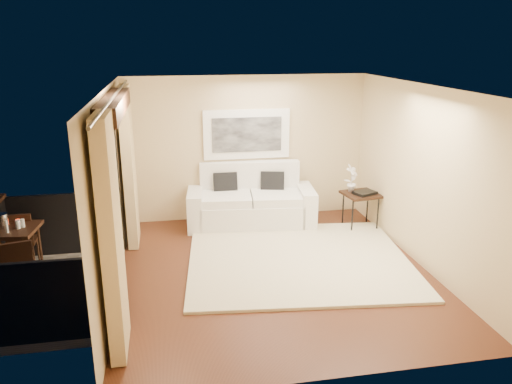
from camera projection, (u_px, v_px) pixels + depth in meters
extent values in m
plane|color=#502817|center=(275.00, 272.00, 7.44)|extent=(5.00, 5.00, 0.00)
plane|color=white|center=(277.00, 88.00, 6.64)|extent=(5.00, 5.00, 0.00)
plane|color=#C9B287|center=(247.00, 148.00, 9.39)|extent=(4.50, 0.00, 4.50)
plane|color=#C9B287|center=(334.00, 258.00, 4.69)|extent=(4.50, 0.00, 4.50)
plane|color=#C9B287|center=(423.00, 177.00, 7.43)|extent=(0.00, 5.00, 5.00)
plane|color=#C9B287|center=(121.00, 161.00, 8.39)|extent=(0.00, 2.70, 2.70)
plane|color=#C9B287|center=(94.00, 248.00, 4.91)|extent=(0.00, 2.70, 2.70)
plane|color=#C9B287|center=(103.00, 103.00, 6.30)|extent=(0.00, 2.40, 2.40)
cube|color=black|center=(113.00, 105.00, 6.33)|extent=(0.28, 2.40, 0.22)
cube|color=#605B56|center=(53.00, 294.00, 6.91)|extent=(1.80, 2.60, 0.12)
cube|color=black|center=(65.00, 224.00, 7.94)|extent=(1.80, 0.06, 1.00)
cube|color=black|center=(24.00, 304.00, 5.55)|extent=(1.80, 0.06, 1.00)
cube|color=#DABE86|center=(129.00, 167.00, 8.14)|extent=(0.16, 0.75, 2.62)
cube|color=#DABE86|center=(112.00, 239.00, 5.23)|extent=(0.16, 0.75, 2.62)
cylinder|color=#4C473F|center=(114.00, 96.00, 6.30)|extent=(0.04, 4.80, 0.04)
cube|color=white|center=(247.00, 134.00, 9.28)|extent=(1.62, 0.05, 0.92)
cube|color=black|center=(247.00, 135.00, 9.25)|extent=(1.30, 0.02, 0.64)
cube|color=beige|center=(298.00, 260.00, 7.79)|extent=(3.68, 3.29, 0.04)
cube|color=white|center=(251.00, 212.00, 9.27)|extent=(1.96, 1.18, 0.46)
cube|color=white|center=(250.00, 185.00, 9.51)|extent=(1.89, 0.43, 0.90)
cube|color=white|center=(196.00, 208.00, 9.16)|extent=(0.36, 1.01, 0.68)
cube|color=white|center=(306.00, 205.00, 9.31)|extent=(0.36, 1.01, 0.68)
cube|color=white|center=(227.00, 198.00, 9.11)|extent=(0.97, 0.97, 0.15)
cube|color=white|center=(276.00, 197.00, 9.18)|extent=(0.97, 0.97, 0.15)
cube|color=black|center=(225.00, 184.00, 9.29)|extent=(0.44, 0.21, 0.45)
cube|color=black|center=(272.00, 183.00, 9.36)|extent=(0.47, 0.30, 0.45)
cube|color=black|center=(361.00, 194.00, 9.01)|extent=(0.68, 0.68, 0.04)
cylinder|color=black|center=(352.00, 217.00, 8.84)|extent=(0.03, 0.03, 0.61)
cylinder|color=black|center=(378.00, 215.00, 8.92)|extent=(0.03, 0.03, 0.61)
cylinder|color=black|center=(343.00, 208.00, 9.29)|extent=(0.03, 0.03, 0.61)
cylinder|color=black|center=(367.00, 206.00, 9.37)|extent=(0.03, 0.03, 0.61)
cube|color=black|center=(365.00, 193.00, 8.95)|extent=(0.46, 0.40, 0.05)
imported|color=white|center=(352.00, 178.00, 9.02)|extent=(0.32, 0.31, 0.51)
cube|color=black|center=(12.00, 230.00, 6.98)|extent=(0.73, 0.73, 0.05)
cylinder|color=black|center=(31.00, 262.00, 6.89)|extent=(0.04, 0.04, 0.73)
cylinder|color=black|center=(1.00, 250.00, 7.31)|extent=(0.04, 0.04, 0.73)
cylinder|color=black|center=(40.00, 247.00, 7.40)|extent=(0.04, 0.04, 0.73)
cube|color=black|center=(23.00, 241.00, 7.51)|extent=(0.40, 0.40, 0.05)
cube|color=black|center=(18.00, 231.00, 7.28)|extent=(0.39, 0.06, 0.50)
cylinder|color=black|center=(38.00, 249.00, 7.75)|extent=(0.03, 0.03, 0.39)
cylinder|color=black|center=(17.00, 251.00, 7.68)|extent=(0.03, 0.03, 0.39)
cylinder|color=black|center=(34.00, 257.00, 7.46)|extent=(0.03, 0.03, 0.39)
cylinder|color=black|center=(12.00, 259.00, 7.39)|extent=(0.03, 0.03, 0.39)
cube|color=black|center=(18.00, 289.00, 5.98)|extent=(0.51, 0.51, 0.05)
cube|color=black|center=(15.00, 264.00, 6.07)|extent=(0.42, 0.15, 0.55)
cylinder|color=black|center=(5.00, 317.00, 5.83)|extent=(0.03, 0.03, 0.43)
cylinder|color=black|center=(36.00, 310.00, 5.96)|extent=(0.03, 0.03, 0.43)
cylinder|color=black|center=(5.00, 303.00, 6.13)|extent=(0.03, 0.03, 0.43)
cylinder|color=black|center=(36.00, 297.00, 6.26)|extent=(0.03, 0.03, 0.43)
cylinder|color=silver|center=(2.00, 221.00, 6.98)|extent=(0.18, 0.18, 0.20)
cylinder|color=red|center=(18.00, 222.00, 7.12)|extent=(0.06, 0.06, 0.07)
cylinder|color=white|center=(7.00, 227.00, 6.78)|extent=(0.04, 0.04, 0.18)
cylinder|color=white|center=(18.00, 225.00, 6.94)|extent=(0.06, 0.06, 0.12)
cylinder|color=silver|center=(22.00, 223.00, 7.00)|extent=(0.06, 0.06, 0.12)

